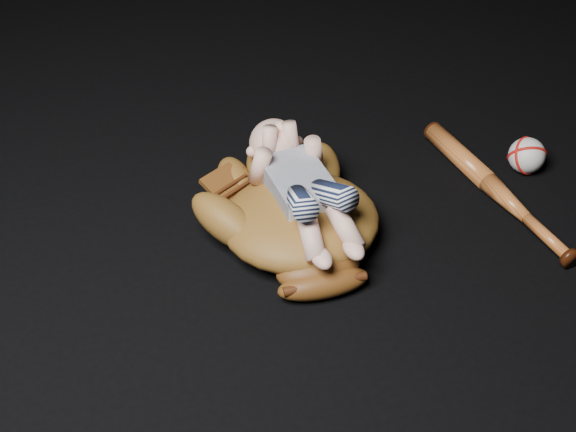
{
  "coord_description": "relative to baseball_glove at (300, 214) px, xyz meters",
  "views": [
    {
      "loc": [
        -0.47,
        -1.03,
        0.99
      ],
      "look_at": [
        -0.21,
        0.0,
        0.07
      ],
      "focal_mm": 45.0,
      "sensor_mm": 36.0,
      "label": 1
    }
  ],
  "objects": [
    {
      "name": "baseball_bat",
      "position": [
        0.44,
        0.03,
        -0.05
      ],
      "size": [
        0.13,
        0.49,
        0.05
      ],
      "primitive_type": null,
      "rotation": [
        0.0,
        0.0,
        0.17
      ],
      "color": "#B45822",
      "rests_on": "ground"
    },
    {
      "name": "baseball",
      "position": [
        0.55,
        0.1,
        -0.03
      ],
      "size": [
        0.09,
        0.09,
        0.08
      ],
      "primitive_type": "sphere",
      "rotation": [
        0.0,
        0.0,
        0.11
      ],
      "color": "silver",
      "rests_on": "ground"
    },
    {
      "name": "baseball_glove",
      "position": [
        0.0,
        0.0,
        0.0
      ],
      "size": [
        0.4,
        0.45,
        0.14
      ],
      "primitive_type": null,
      "rotation": [
        0.0,
        0.0,
        0.02
      ],
      "color": "brown",
      "rests_on": "ground"
    },
    {
      "name": "newborn_baby",
      "position": [
        0.01,
        0.01,
        0.06
      ],
      "size": [
        0.23,
        0.41,
        0.16
      ],
      "primitive_type": null,
      "rotation": [
        0.0,
        0.0,
        0.13
      ],
      "color": "#EBAE97",
      "rests_on": "baseball_glove"
    }
  ]
}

